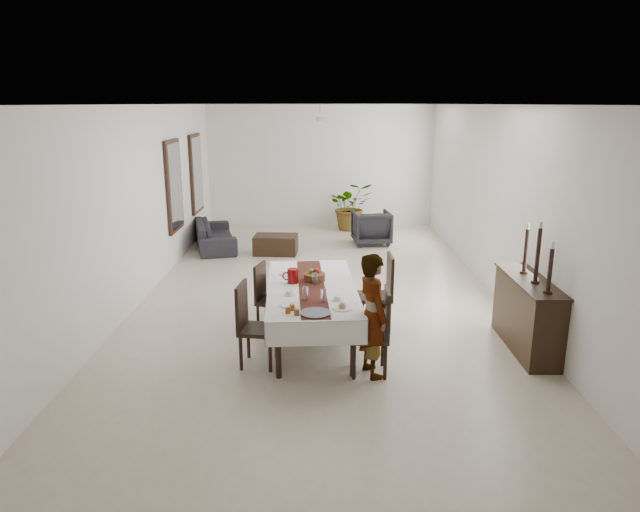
{
  "coord_description": "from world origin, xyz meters",
  "views": [
    {
      "loc": [
        0.02,
        -9.3,
        3.22
      ],
      "look_at": [
        0.01,
        -1.22,
        1.05
      ],
      "focal_mm": 32.0,
      "sensor_mm": 36.0,
      "label": 1
    }
  ],
  "objects_px": {
    "red_pitcher": "(293,276)",
    "sofa": "(215,235)",
    "dining_table_top": "(312,289)",
    "woman": "(373,315)",
    "sideboard_body": "(527,315)"
  },
  "relations": [
    {
      "from": "dining_table_top",
      "to": "red_pitcher",
      "type": "relative_size",
      "value": 12.0
    },
    {
      "from": "dining_table_top",
      "to": "sofa",
      "type": "xyz_separation_m",
      "value": [
        -2.31,
        5.28,
        -0.44
      ]
    },
    {
      "from": "woman",
      "to": "sofa",
      "type": "height_order",
      "value": "woman"
    },
    {
      "from": "red_pitcher",
      "to": "woman",
      "type": "bearing_deg",
      "value": -50.28
    },
    {
      "from": "dining_table_top",
      "to": "sofa",
      "type": "height_order",
      "value": "dining_table_top"
    },
    {
      "from": "red_pitcher",
      "to": "sofa",
      "type": "height_order",
      "value": "red_pitcher"
    },
    {
      "from": "woman",
      "to": "red_pitcher",
      "type": "bearing_deg",
      "value": 21.42
    },
    {
      "from": "red_pitcher",
      "to": "dining_table_top",
      "type": "bearing_deg",
      "value": -27.59
    },
    {
      "from": "red_pitcher",
      "to": "sofa",
      "type": "distance_m",
      "value": 5.56
    },
    {
      "from": "sideboard_body",
      "to": "woman",
      "type": "bearing_deg",
      "value": -160.49
    },
    {
      "from": "red_pitcher",
      "to": "sideboard_body",
      "type": "relative_size",
      "value": 0.13
    },
    {
      "from": "dining_table_top",
      "to": "sideboard_body",
      "type": "xyz_separation_m",
      "value": [
        2.89,
        -0.32,
        -0.27
      ]
    },
    {
      "from": "sofa",
      "to": "dining_table_top",
      "type": "bearing_deg",
      "value": -170.87
    },
    {
      "from": "woman",
      "to": "sideboard_body",
      "type": "bearing_deg",
      "value": -88.79
    },
    {
      "from": "sideboard_body",
      "to": "sofa",
      "type": "xyz_separation_m",
      "value": [
        -5.2,
        5.6,
        -0.17
      ]
    }
  ]
}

